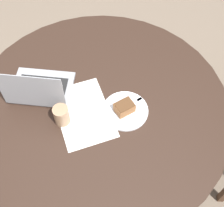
% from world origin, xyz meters
% --- Properties ---
extents(ground_plane, '(12.00, 12.00, 0.00)m').
position_xyz_m(ground_plane, '(0.00, 0.00, 0.00)').
color(ground_plane, '#6B5B4C').
extents(dining_table, '(1.26, 1.26, 0.73)m').
position_xyz_m(dining_table, '(0.00, 0.00, 0.63)').
color(dining_table, black).
rests_on(dining_table, ground_plane).
extents(paper_document, '(0.41, 0.35, 0.00)m').
position_xyz_m(paper_document, '(-0.05, 0.07, 0.73)').
color(paper_document, white).
rests_on(paper_document, dining_table).
extents(plate, '(0.22, 0.22, 0.01)m').
position_xyz_m(plate, '(-0.03, -0.12, 0.74)').
color(plate, silver).
rests_on(plate, dining_table).
extents(cake_slice, '(0.10, 0.11, 0.05)m').
position_xyz_m(cake_slice, '(-0.04, -0.12, 0.77)').
color(cake_slice, brown).
rests_on(cake_slice, plate).
extents(fork, '(0.12, 0.14, 0.00)m').
position_xyz_m(fork, '(-0.01, -0.15, 0.74)').
color(fork, silver).
rests_on(fork, plate).
extents(coffee_glass, '(0.07, 0.07, 0.10)m').
position_xyz_m(coffee_glass, '(-0.09, 0.16, 0.78)').
color(coffee_glass, '#997556').
rests_on(coffee_glass, dining_table).
extents(laptop, '(0.25, 0.31, 0.24)m').
position_xyz_m(laptop, '(0.06, 0.29, 0.77)').
color(laptop, gray).
rests_on(laptop, dining_table).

